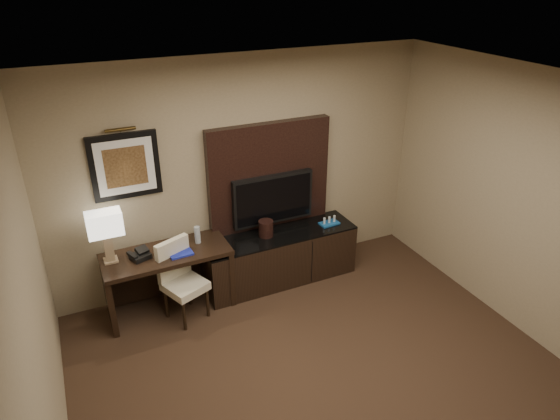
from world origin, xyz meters
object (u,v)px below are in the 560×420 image
ice_bucket (266,228)px  desk_chair (185,285)px  water_bottle (197,235)px  minibar_tray (329,221)px  credenza (280,257)px  desk_phone (140,254)px  tv (273,199)px  desk (169,281)px  table_lamp (107,237)px

ice_bucket → desk_chair: bearing=-166.1°
water_bottle → ice_bucket: (0.81, -0.03, -0.09)m
minibar_tray → ice_bucket: bearing=176.0°
credenza → ice_bucket: bearing=171.1°
water_bottle → ice_bucket: 0.82m
desk_phone → water_bottle: (0.65, 0.06, 0.05)m
ice_bucket → minibar_tray: bearing=-4.0°
desk_chair → ice_bucket: bearing=-8.5°
water_bottle → desk_phone: bearing=-174.3°
tv → desk: bearing=-172.0°
credenza → water_bottle: bearing=176.0°
credenza → table_lamp: table_lamp is taller
minibar_tray → credenza: bearing=177.0°
desk → ice_bucket: 1.25m
desk → desk_chair: desk_chair is taller
table_lamp → desk_phone: bearing=-14.6°
tv → table_lamp: size_ratio=1.72×
desk_chair → water_bottle: (0.25, 0.30, 0.41)m
desk_chair → desk_phone: desk_chair is taller
tv → desk_chair: size_ratio=1.20×
desk_chair → ice_bucket: ice_bucket is taller
water_bottle → minibar_tray: 1.64m
tv → desk_chair: tv is taller
credenza → desk_phone: bearing=179.7°
ice_bucket → minibar_tray: ice_bucket is taller
desk → table_lamp: (-0.56, 0.07, 0.65)m
tv → water_bottle: size_ratio=5.06×
desk_chair → table_lamp: table_lamp is taller
tv → ice_bucket: size_ratio=5.17×
desk_phone → desk: bearing=-18.6°
credenza → desk_chair: size_ratio=2.24×
desk → tv: (1.35, 0.19, 0.66)m
minibar_tray → water_bottle: bearing=176.8°
credenza → water_bottle: water_bottle is taller
ice_bucket → table_lamp: bearing=178.6°
credenza → tv: 0.72m
table_lamp → water_bottle: bearing=-0.7°
minibar_tray → desk_phone: bearing=179.4°
desk → table_lamp: table_lamp is taller
desk_phone → ice_bucket: size_ratio=0.97×
desk_chair → minibar_tray: bearing=-16.2°
desk → desk_phone: (-0.27, -0.00, 0.41)m
desk_phone → water_bottle: size_ratio=0.95×
table_lamp → minibar_tray: table_lamp is taller
tv → minibar_tray: (0.66, -0.22, -0.34)m
credenza → minibar_tray: 0.75m
credenza → desk_phone: size_ratio=9.89×
tv → desk_phone: (-1.62, -0.19, -0.24)m
table_lamp → credenza: bearing=-2.0°
desk_chair → ice_bucket: (1.07, 0.26, 0.32)m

